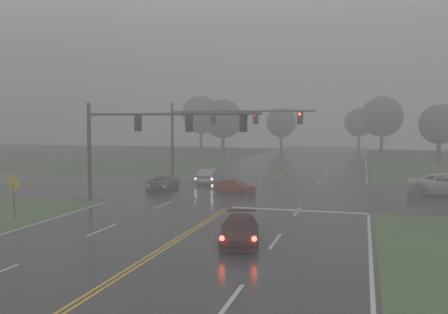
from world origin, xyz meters
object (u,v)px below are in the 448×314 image
(sedan_red, at_px, (235,194))
(signal_gantry_far, at_px, (215,125))
(car_grey, at_px, (164,189))
(sedan_silver, at_px, (210,184))
(sedan_maroon, at_px, (240,244))
(signal_gantry_near, at_px, (139,132))

(sedan_red, bearing_deg, signal_gantry_far, 40.06)
(sedan_red, xyz_separation_m, car_grey, (-6.28, 0.85, 0.00))
(sedan_silver, bearing_deg, sedan_maroon, 109.17)
(sedan_maroon, distance_m, sedan_silver, 22.26)
(sedan_silver, bearing_deg, sedan_red, 122.73)
(sedan_maroon, relative_size, signal_gantry_near, 0.34)
(sedan_silver, height_order, signal_gantry_far, signal_gantry_far)
(sedan_maroon, height_order, signal_gantry_far, signal_gantry_far)
(sedan_maroon, bearing_deg, signal_gantry_near, 123.56)
(sedan_maroon, height_order, sedan_silver, sedan_silver)
(sedan_red, xyz_separation_m, signal_gantry_near, (-5.16, -6.07, 4.86))
(sedan_silver, relative_size, car_grey, 0.94)
(car_grey, height_order, signal_gantry_far, signal_gantry_far)
(signal_gantry_near, relative_size, signal_gantry_far, 0.87)
(signal_gantry_near, bearing_deg, sedan_red, 49.61)
(sedan_maroon, xyz_separation_m, sedan_silver, (-7.93, 20.80, 0.00))
(car_grey, bearing_deg, signal_gantry_far, -108.62)
(signal_gantry_far, bearing_deg, signal_gantry_near, -92.37)
(sedan_maroon, relative_size, car_grey, 0.99)
(sedan_red, xyz_separation_m, signal_gantry_far, (-4.51, 9.75, 5.30))
(sedan_silver, xyz_separation_m, signal_gantry_near, (-1.45, -11.48, 4.86))
(signal_gantry_near, xyz_separation_m, signal_gantry_far, (0.66, 15.81, 0.44))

